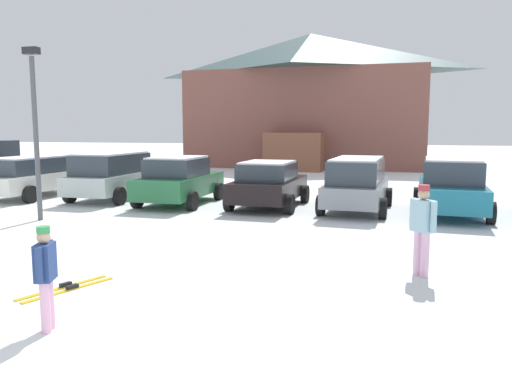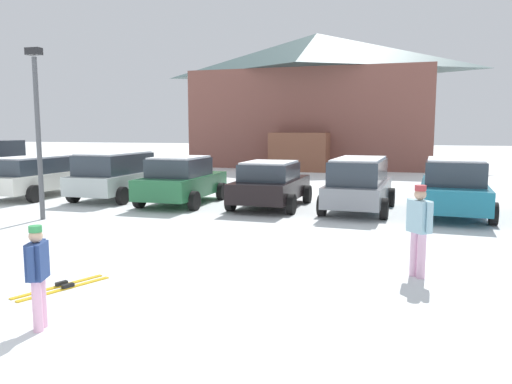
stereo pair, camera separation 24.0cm
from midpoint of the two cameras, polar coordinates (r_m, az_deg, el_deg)
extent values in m
cube|color=brown|center=(36.84, 5.97, 8.19)|extent=(16.23, 9.54, 6.55)
pyramid|color=#395151|center=(37.22, 6.06, 15.43)|extent=(16.85, 10.16, 2.83)
cube|color=brown|center=(31.52, 4.14, 4.60)|extent=(3.65, 1.90, 2.40)
cube|color=white|center=(21.31, -24.22, 1.18)|extent=(2.06, 4.73, 0.63)
cube|color=#2D3842|center=(21.19, -24.47, 2.78)|extent=(1.79, 3.60, 0.58)
cube|color=white|center=(21.17, -24.52, 3.64)|extent=(1.67, 3.42, 0.06)
cylinder|color=black|center=(23.08, -23.70, 0.84)|extent=(0.25, 0.65, 0.64)
cylinder|color=black|center=(21.83, -19.71, 0.69)|extent=(0.25, 0.65, 0.64)
cylinder|color=black|center=(19.61, -24.74, -0.25)|extent=(0.25, 0.65, 0.64)
cube|color=#B6C2BF|center=(19.60, -16.34, 1.11)|extent=(1.86, 4.17, 0.67)
cube|color=#2D3842|center=(19.47, -16.54, 3.11)|extent=(1.63, 3.17, 0.72)
cube|color=white|center=(19.45, -16.58, 4.25)|extent=(1.52, 3.01, 0.06)
cylinder|color=black|center=(21.25, -16.81, 0.64)|extent=(0.22, 0.64, 0.64)
cylinder|color=black|center=(20.28, -12.01, 0.49)|extent=(0.22, 0.64, 0.64)
cylinder|color=black|center=(19.12, -20.85, -0.24)|extent=(0.22, 0.64, 0.64)
cylinder|color=black|center=(18.03, -15.70, -0.46)|extent=(0.22, 0.64, 0.64)
cube|color=#25693D|center=(17.85, -9.06, 0.77)|extent=(1.89, 4.17, 0.69)
cube|color=#2D3842|center=(17.60, -9.38, 2.81)|extent=(1.65, 2.18, 0.62)
cube|color=white|center=(17.58, -9.40, 3.91)|extent=(1.54, 2.07, 0.06)
cylinder|color=black|center=(19.47, -10.16, 0.26)|extent=(0.23, 0.64, 0.64)
cylinder|color=black|center=(18.71, -4.64, 0.06)|extent=(0.23, 0.64, 0.64)
cylinder|color=black|center=(17.20, -13.83, -0.76)|extent=(0.23, 0.64, 0.64)
cylinder|color=black|center=(16.33, -7.70, -1.03)|extent=(0.23, 0.64, 0.64)
cube|color=black|center=(16.95, 1.10, 0.42)|extent=(1.99, 4.08, 0.64)
cube|color=#2D3842|center=(16.69, 0.93, 2.36)|extent=(1.71, 2.14, 0.55)
cube|color=white|center=(16.67, 0.93, 3.41)|extent=(1.59, 2.03, 0.06)
cylinder|color=black|center=(18.45, -0.88, -0.01)|extent=(0.24, 0.65, 0.64)
cylinder|color=black|center=(17.96, 5.24, -0.24)|extent=(0.24, 0.65, 0.64)
cylinder|color=black|center=(16.11, -3.51, -1.09)|extent=(0.24, 0.65, 0.64)
cylinder|color=black|center=(15.55, 3.45, -1.40)|extent=(0.24, 0.65, 0.64)
cube|color=gray|center=(16.49, 11.05, 0.07)|extent=(1.98, 4.34, 0.62)
cube|color=#2D3842|center=(16.33, 11.06, 2.38)|extent=(1.71, 3.31, 0.72)
cube|color=white|center=(16.31, 11.10, 3.75)|extent=(1.60, 3.14, 0.06)
cylinder|color=black|center=(17.95, 8.63, -0.30)|extent=(0.26, 0.65, 0.64)
cylinder|color=black|center=(17.73, 14.54, -0.54)|extent=(0.26, 0.65, 0.64)
cylinder|color=black|center=(15.39, 6.96, -1.53)|extent=(0.26, 0.65, 0.64)
cylinder|color=black|center=(15.14, 13.86, -1.83)|extent=(0.26, 0.65, 0.64)
cube|color=#1A6B85|center=(16.68, 20.95, -0.11)|extent=(2.20, 4.89, 0.67)
cube|color=#2D3842|center=(16.37, 21.09, 2.18)|extent=(1.82, 2.59, 0.70)
cube|color=white|center=(16.34, 21.15, 3.51)|extent=(1.70, 2.46, 0.06)
cylinder|color=black|center=(18.17, 17.54, -0.47)|extent=(0.26, 0.65, 0.64)
cylinder|color=black|center=(18.25, 23.89, -0.72)|extent=(0.26, 0.65, 0.64)
cylinder|color=black|center=(15.24, 17.31, -1.89)|extent=(0.26, 0.65, 0.64)
cylinder|color=black|center=(15.34, 24.88, -2.19)|extent=(0.26, 0.65, 0.64)
cylinder|color=black|center=(24.13, -25.66, 1.18)|extent=(0.27, 0.80, 0.80)
cylinder|color=#E0AECD|center=(9.45, 18.05, -6.87)|extent=(0.15, 0.15, 0.82)
cylinder|color=#E0AECD|center=(9.58, 17.31, -6.65)|extent=(0.15, 0.15, 0.82)
cube|color=#95C0D1|center=(9.38, 17.84, -2.60)|extent=(0.44, 0.46, 0.58)
cylinder|color=#95C0D1|center=(9.19, 18.93, -2.74)|extent=(0.11, 0.11, 0.55)
cylinder|color=#95C0D1|center=(9.56, 16.80, -2.29)|extent=(0.11, 0.11, 0.55)
sphere|color=tan|center=(9.32, 17.94, -0.21)|extent=(0.21, 0.21, 0.21)
cylinder|color=#AD373C|center=(9.31, 17.96, 0.48)|extent=(0.20, 0.20, 0.10)
cylinder|color=#EBACCE|center=(7.25, -23.83, -11.99)|extent=(0.13, 0.13, 0.69)
cylinder|color=#EBACCE|center=(7.39, -23.43, -11.62)|extent=(0.13, 0.13, 0.69)
cube|color=navy|center=(7.15, -23.87, -7.32)|extent=(0.30, 0.38, 0.49)
cylinder|color=navy|center=(6.96, -24.48, -7.65)|extent=(0.09, 0.09, 0.46)
cylinder|color=navy|center=(7.35, -23.31, -6.82)|extent=(0.09, 0.09, 0.46)
sphere|color=tan|center=(7.08, -24.01, -4.71)|extent=(0.18, 0.18, 0.18)
cylinder|color=#34924E|center=(7.06, -24.05, -3.95)|extent=(0.17, 0.17, 0.08)
cube|color=yellow|center=(9.00, -21.25, -10.38)|extent=(0.73, 1.55, 0.02)
cube|color=black|center=(9.01, -20.98, -10.07)|extent=(0.15, 0.22, 0.06)
cube|color=yellow|center=(9.16, -21.91, -10.09)|extent=(0.73, 1.55, 0.02)
cube|color=black|center=(9.17, -21.65, -9.79)|extent=(0.15, 0.22, 0.06)
cylinder|color=#515459|center=(15.74, -24.23, 5.46)|extent=(0.14, 0.14, 4.67)
cube|color=#232326|center=(15.88, -24.72, 14.46)|extent=(0.44, 0.24, 0.20)
camera|label=1|loc=(0.12, -90.52, -0.07)|focal=35.00mm
camera|label=2|loc=(0.12, 89.48, 0.07)|focal=35.00mm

